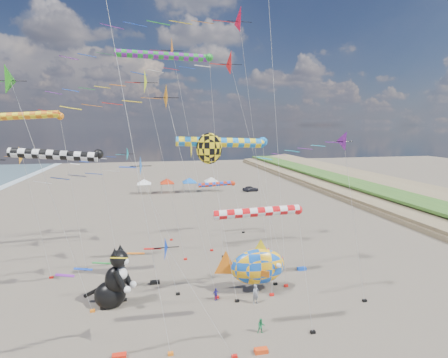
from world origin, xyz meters
TOP-DOWN VIEW (x-y plane):
  - delta_kite_0 at (-17.33, 17.92)m, footprint 7.96×1.88m
  - delta_kite_1 at (-13.47, 10.44)m, footprint 11.07×2.30m
  - delta_kite_2 at (3.53, 20.88)m, footprint 17.89×3.00m
  - delta_kite_4 at (8.43, 7.35)m, footprint 9.96×1.68m
  - delta_kite_5 at (-3.51, 2.56)m, footprint 8.89×1.71m
  - delta_kite_6 at (-6.64, 11.90)m, footprint 10.72×1.94m
  - delta_kite_7 at (-5.30, 19.98)m, footprint 12.49×2.64m
  - delta_kite_8 at (4.41, 17.96)m, footprint 14.11×2.78m
  - delta_kite_9 at (-3.81, 10.58)m, footprint 12.24×2.21m
  - delta_kite_10 at (-7.31, 27.06)m, footprint 10.84×1.94m
  - delta_kite_12 at (-3.03, 22.15)m, footprint 15.51×2.74m
  - windsock_0 at (2.63, 4.01)m, footprint 7.44×0.65m
  - windsock_1 at (1.87, 11.98)m, footprint 9.28×0.85m
  - windsock_2 at (-16.09, 19.29)m, footprint 8.80×0.75m
  - windsock_3 at (-2.45, 19.82)m, footprint 11.13×0.80m
  - windsock_4 at (-11.41, 11.75)m, footprint 8.23×0.79m
  - windsock_5 at (4.39, 28.20)m, footprint 6.52×0.63m
  - angelfish_kite at (0.19, 11.57)m, footprint 3.74×3.02m
  - cat_inflatable at (-7.85, 11.19)m, footprint 4.37×3.40m
  - fish_inflatable at (4.60, 11.01)m, footprint 6.74×3.11m
  - person_adult at (3.85, 9.00)m, footprint 0.70×0.56m
  - child_green at (2.98, 4.82)m, footprint 0.58×0.46m
  - child_blue at (0.65, 10.26)m, footprint 0.70×0.51m
  - kite_bag_0 at (-4.44, 14.57)m, footprint 0.90×0.44m
  - kite_bag_1 at (2.30, 2.70)m, footprint 0.90×0.44m
  - kite_bag_2 at (-6.89, 4.06)m, footprint 0.90×0.44m
  - kite_bag_3 at (10.62, 14.62)m, footprint 0.90×0.44m
  - tent_row at (1.50, 60.00)m, footprint 19.20×4.20m
  - parked_car at (17.73, 58.00)m, footprint 3.76×1.82m

SIDE VIEW (x-z plane):
  - kite_bag_0 at x=-4.44m, z-range 0.00..0.30m
  - kite_bag_1 at x=2.30m, z-range 0.00..0.30m
  - kite_bag_2 at x=-6.89m, z-range 0.00..0.30m
  - kite_bag_3 at x=10.62m, z-range 0.00..0.30m
  - child_blue at x=0.65m, z-range 0.00..1.10m
  - child_green at x=2.98m, z-range 0.00..1.13m
  - parked_car at x=17.73m, z-range 0.00..1.24m
  - person_adult at x=3.85m, z-range 0.00..1.69m
  - fish_inflatable at x=4.60m, z-range -0.06..4.90m
  - cat_inflatable at x=-7.85m, z-range 0.00..5.28m
  - tent_row at x=1.50m, z-range 1.25..5.05m
  - windsock_5 at x=4.39m, z-range 3.33..10.74m
  - delta_kite_5 at x=-3.51m, z-range 2.99..11.45m
  - windsock_0 at x=2.63m, z-range 4.41..14.04m
  - delta_kite_10 at x=-7.31m, z-range 4.89..17.30m
  - delta_kite_6 at x=-6.64m, z-range 4.99..17.64m
  - delta_kite_0 at x=-17.33m, z-range 5.33..18.54m
  - windsock_4 at x=-11.41m, z-range 6.09..19.18m
  - angelfish_kite at x=0.19m, z-range 5.75..20.10m
  - delta_kite_4 at x=8.43m, z-range 6.06..20.70m
  - windsock_1 at x=1.87m, z-range 6.50..20.44m
  - windsock_2 at x=-16.09m, z-range 7.65..23.87m
  - delta_kite_9 at x=-3.81m, z-range 7.72..26.05m
  - delta_kite_1 at x=-13.47m, z-range 8.18..27.44m
  - delta_kite_7 at x=-5.30m, z-range 8.73..29.33m
  - delta_kite_8 at x=4.41m, z-range 9.73..32.44m
  - windsock_3 at x=-2.45m, z-range 10.69..33.03m
  - delta_kite_12 at x=-3.03m, z-range 10.66..35.27m
  - delta_kite_2 at x=3.53m, z-range 12.01..39.57m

